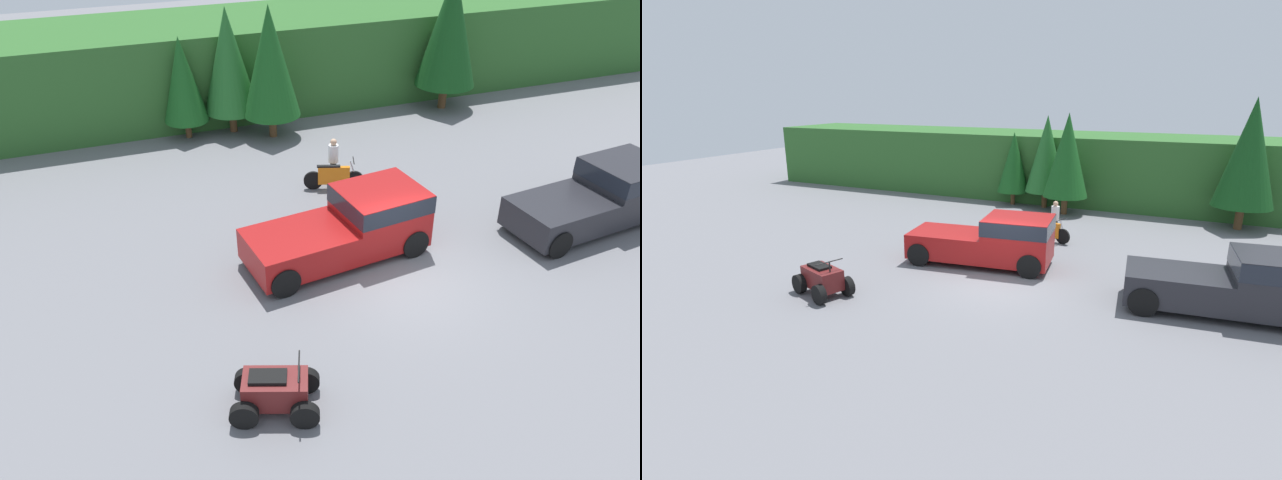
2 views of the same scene
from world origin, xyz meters
TOP-DOWN VIEW (x-y plane):
  - ground_plane at (0.00, 0.00)m, footprint 80.00×80.00m
  - hillside_backdrop at (0.00, 16.00)m, footprint 44.00×6.00m
  - tree_left at (-3.95, 12.63)m, footprint 1.87×1.87m
  - tree_mid_left at (-2.00, 12.61)m, footprint 2.31×2.31m
  - tree_mid_right at (-0.55, 11.47)m, footprint 2.40×2.40m
  - tree_right at (7.95, 11.97)m, footprint 2.76×2.76m
  - pickup_truck_red at (-0.91, 1.97)m, footprint 5.69×2.88m
  - pickup_truck_second at (7.41, 0.87)m, footprint 5.63×2.78m
  - dirt_bike at (0.11, 6.07)m, footprint 2.09×0.92m
  - quad_atv at (-4.92, -3.19)m, footprint 2.25×1.83m
  - rider_person at (0.26, 6.50)m, footprint 0.41×0.41m

SIDE VIEW (x-z plane):
  - ground_plane at x=0.00m, z-range 0.00..0.00m
  - dirt_bike at x=0.11m, z-range -0.10..1.04m
  - quad_atv at x=-4.92m, z-range -0.13..1.15m
  - rider_person at x=0.26m, z-range 0.08..1.83m
  - pickup_truck_second at x=7.41m, z-range 0.06..2.02m
  - pickup_truck_red at x=-0.91m, z-range 0.06..2.02m
  - hillside_backdrop at x=0.00m, z-range 0.00..3.98m
  - tree_left at x=-3.95m, z-range 0.37..4.63m
  - tree_mid_left at x=-2.00m, z-range 0.46..5.70m
  - tree_mid_right at x=-0.55m, z-range 0.48..5.92m
  - tree_right at x=7.95m, z-range 0.55..6.83m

